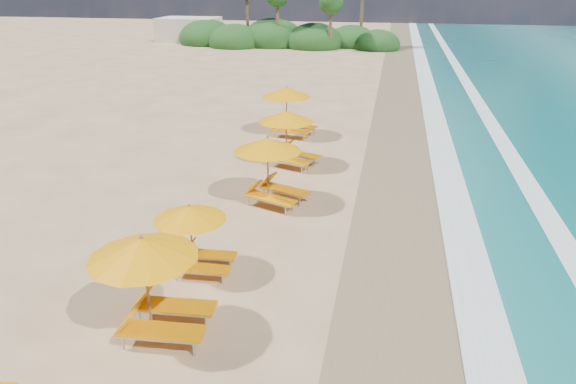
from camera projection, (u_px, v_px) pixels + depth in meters
The scene contains 10 objects.
ground at pixel (288, 226), 17.02m from camera, with size 160.00×160.00×0.00m, color tan.
wet_sand at pixel (413, 237), 16.29m from camera, with size 4.00×160.00×0.01m, color #826F4D.
surf_foam at pixel (505, 244), 15.79m from camera, with size 4.00×160.00×0.01m.
station_1 at pixel (154, 280), 11.47m from camera, with size 2.77×2.59×2.46m.
station_2 at pixel (197, 234), 14.02m from camera, with size 2.23×2.08×2.01m.
station_3 at pixel (272, 166), 18.28m from camera, with size 3.15×3.10×2.44m.
station_4 at pixel (290, 134), 22.02m from camera, with size 3.09×3.03×2.41m.
station_5 at pixel (290, 108), 26.13m from camera, with size 3.05×2.92×2.52m.
treeline at pixel (281, 37), 59.63m from camera, with size 25.80×8.80×9.74m.
beach_building at pixel (189, 30), 63.92m from camera, with size 7.00×5.00×2.80m, color beige.
Camera 1 is at (3.01, -14.99, 7.57)m, focal length 32.53 mm.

